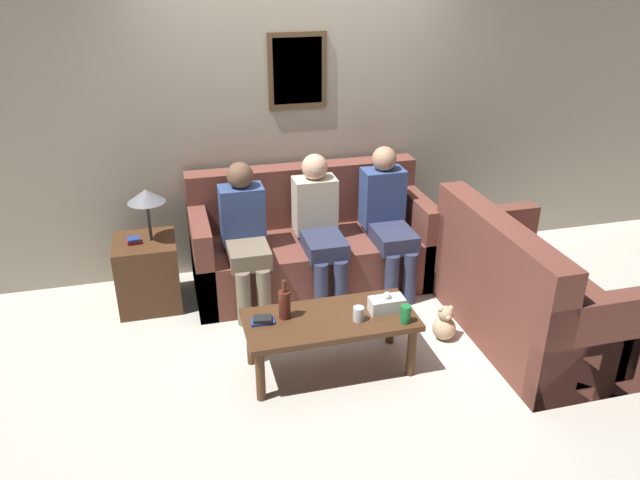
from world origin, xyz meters
TOP-DOWN VIEW (x-y plane):
  - ground_plane at (0.00, 0.00)m, footprint 16.00×16.00m
  - wall_back at (0.00, 0.95)m, footprint 9.00×0.08m
  - couch_main at (0.00, 0.51)m, footprint 1.95×0.84m
  - couch_side at (1.28, -0.70)m, footprint 0.84×1.56m
  - coffee_table at (-0.17, -0.73)m, footprint 1.13×0.51m
  - side_table_with_lamp at (-1.33, 0.45)m, footprint 0.47×0.47m
  - wine_bottle at (-0.45, -0.65)m, footprint 0.08×0.08m
  - drinking_glass at (0.00, -0.81)m, footprint 0.07×0.07m
  - book_stack at (-0.61, -0.68)m, footprint 0.16×0.10m
  - soda_can at (0.29, -0.90)m, footprint 0.07×0.07m
  - tissue_box at (0.21, -0.75)m, footprint 0.23×0.12m
  - person_left at (-0.57, 0.29)m, footprint 0.34×0.60m
  - person_middle at (0.03, 0.32)m, footprint 0.34×0.66m
  - person_right at (0.60, 0.31)m, footprint 0.34×0.65m
  - teddy_bear at (0.73, -0.59)m, footprint 0.17×0.17m

SIDE VIEW (x-z plane):
  - ground_plane at x=0.00m, z-range 0.00..0.00m
  - teddy_bear at x=0.73m, z-range -0.02..0.25m
  - side_table_with_lamp at x=-1.33m, z-range -0.17..0.81m
  - couch_main at x=0.00m, z-range -0.15..0.80m
  - couch_side at x=1.28m, z-range -0.15..0.81m
  - coffee_table at x=-0.17m, z-range 0.15..0.55m
  - book_stack at x=-0.61m, z-range 0.40..0.44m
  - drinking_glass at x=0.00m, z-range 0.41..0.50m
  - tissue_box at x=0.21m, z-range 0.39..0.53m
  - soda_can at x=0.29m, z-range 0.41..0.53m
  - wine_bottle at x=-0.45m, z-range 0.37..0.65m
  - person_middle at x=0.03m, z-range 0.05..1.18m
  - person_left at x=-0.57m, z-range 0.05..1.19m
  - person_right at x=0.60m, z-range 0.05..1.20m
  - wall_back at x=0.00m, z-range 0.00..2.60m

